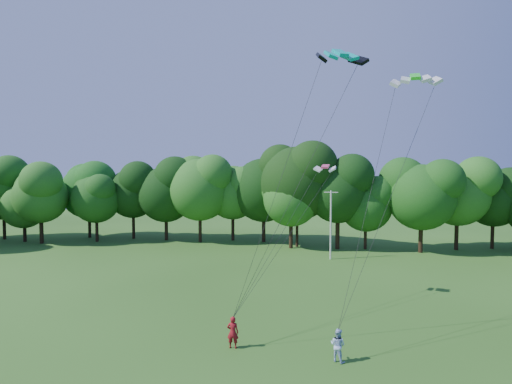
# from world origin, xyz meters

# --- Properties ---
(utility_pole) EXTENTS (1.54, 0.40, 7.81)m
(utility_pole) POSITION_xyz_m (6.69, 27.84, 4.02)
(utility_pole) COLOR beige
(utility_pole) RESTS_ON ground
(kite_flyer_left) EXTENTS (0.66, 0.43, 1.80)m
(kite_flyer_left) POSITION_xyz_m (-0.18, 3.94, 0.90)
(kite_flyer_left) COLOR maroon
(kite_flyer_left) RESTS_ON ground
(kite_flyer_right) EXTENTS (1.06, 1.00, 1.73)m
(kite_flyer_right) POSITION_xyz_m (5.56, 3.07, 0.87)
(kite_flyer_right) COLOR #ACC4EF
(kite_flyer_right) RESTS_ON ground
(kite_teal) EXTENTS (3.15, 2.17, 0.77)m
(kite_teal) POSITION_xyz_m (5.78, 6.33, 16.84)
(kite_teal) COLOR #05A69E
(kite_teal) RESTS_ON ground
(kite_green) EXTENTS (3.28, 1.90, 0.72)m
(kite_green) POSITION_xyz_m (11.04, 10.31, 16.25)
(kite_green) COLOR #23E221
(kite_green) RESTS_ON ground
(kite_pink) EXTENTS (1.81, 1.17, 0.34)m
(kite_pink) POSITION_xyz_m (5.33, 13.43, 10.33)
(kite_pink) COLOR #C93865
(kite_pink) RESTS_ON ground
(tree_back_west) EXTENTS (8.80, 8.80, 12.80)m
(tree_back_west) POSITION_xyz_m (-28.49, 38.55, 7.99)
(tree_back_west) COLOR #342414
(tree_back_west) RESTS_ON ground
(tree_back_center) EXTENTS (10.66, 10.66, 15.51)m
(tree_back_center) POSITION_xyz_m (2.76, 34.84, 9.68)
(tree_back_center) COLOR black
(tree_back_center) RESTS_ON ground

